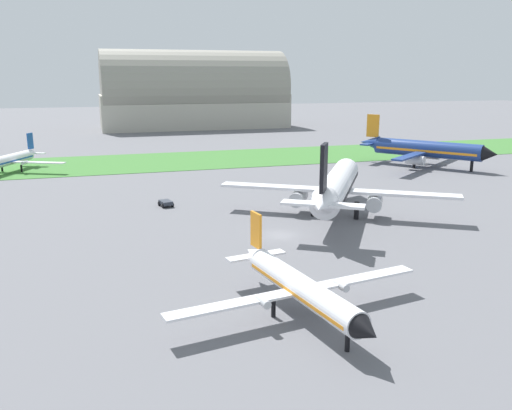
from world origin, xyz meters
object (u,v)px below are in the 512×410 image
at_px(airplane_midfield_jet, 336,186).
at_px(baggage_cart_near_gate, 166,203).
at_px(airplane_foreground_turboprop, 300,286).
at_px(airplane_parked_jet_far, 424,149).
at_px(airplane_taxiing_turboprop, 9,160).

xyz_separation_m(airplane_midfield_jet, baggage_cart_near_gate, (-22.25, 12.71, -3.70)).
bearing_deg(airplane_foreground_turboprop, baggage_cart_near_gate, 177.98).
relative_size(airplane_midfield_jet, airplane_foreground_turboprop, 1.28).
bearing_deg(airplane_midfield_jet, airplane_parked_jet_far, -15.80).
distance_m(airplane_midfield_jet, airplane_foreground_turboprop, 33.35).
distance_m(airplane_parked_jet_far, airplane_foreground_turboprop, 81.02).
bearing_deg(baggage_cart_near_gate, airplane_midfield_jet, 48.11).
distance_m(airplane_parked_jet_far, airplane_midfield_jet, 48.64).
relative_size(airplane_foreground_turboprop, baggage_cart_near_gate, 8.56).
bearing_deg(airplane_foreground_turboprop, airplane_midfield_jet, 140.05).
relative_size(airplane_parked_jet_far, airplane_midfield_jet, 0.89).
xyz_separation_m(airplane_taxiing_turboprop, airplane_parked_jet_far, (85.08, -19.29, 1.25)).
height_order(airplane_taxiing_turboprop, airplane_parked_jet_far, airplane_parked_jet_far).
bearing_deg(airplane_parked_jet_far, baggage_cart_near_gate, -107.75).
relative_size(airplane_midfield_jet, baggage_cart_near_gate, 10.97).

